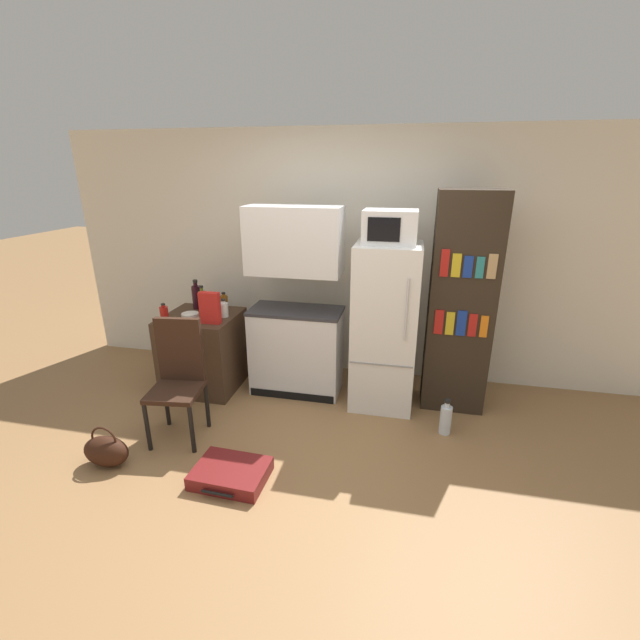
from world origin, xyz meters
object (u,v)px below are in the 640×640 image
object	(u,v)px
bottle_milk_white	(224,309)
bottle_olive_oil	(203,301)
suitcase_large_flat	(231,473)
bookshelf	(461,305)
kitchen_hutch	(296,311)
side_table	(204,351)
bottle_ketchup_red	(164,312)
refrigerator	(385,327)
cereal_box	(210,308)
chair	(178,371)
microwave	(390,227)
handbag	(106,451)
bowl	(190,315)
bottle_amber_beer	(224,301)
water_bottle_front	(446,419)
bottle_wine_dark	(197,297)

from	to	relation	value
bottle_milk_white	bottle_olive_oil	distance (m)	0.29
suitcase_large_flat	bottle_milk_white	bearing A→B (deg)	115.95
bookshelf	kitchen_hutch	bearing A→B (deg)	-178.43
side_table	bottle_ketchup_red	size ratio (longest dim) A/B	5.04
bottle_olive_oil	kitchen_hutch	bearing A→B (deg)	0.54
bottle_milk_white	suitcase_large_flat	world-z (taller)	bottle_milk_white
bottle_milk_white	bottle_olive_oil	size ratio (longest dim) A/B	0.65
refrigerator	cereal_box	bearing A→B (deg)	-171.27
refrigerator	bottle_milk_white	distance (m)	1.56
refrigerator	chair	distance (m)	1.85
side_table	suitcase_large_flat	bearing A→B (deg)	-57.46
microwave	handbag	bearing A→B (deg)	-144.69
bottle_olive_oil	bowl	size ratio (longest dim) A/B	1.65
side_table	bottle_olive_oil	distance (m)	0.52
side_table	chair	bearing A→B (deg)	-76.55
bottle_ketchup_red	bottle_amber_beer	size ratio (longest dim) A/B	0.96
refrigerator	bowl	world-z (taller)	refrigerator
bottle_milk_white	bottle_olive_oil	bearing A→B (deg)	159.83
bottle_milk_white	bowl	distance (m)	0.33
microwave	cereal_box	distance (m)	1.79
cereal_box	chair	distance (m)	0.71
microwave	bottle_ketchup_red	xyz separation A→B (m)	(-2.10, -0.23, -0.84)
bottle_amber_beer	handbag	size ratio (longest dim) A/B	0.44
kitchen_hutch	cereal_box	size ratio (longest dim) A/B	6.12
handbag	bowl	bearing A→B (deg)	85.35
side_table	cereal_box	world-z (taller)	cereal_box
bottle_ketchup_red	bottle_amber_beer	world-z (taller)	bottle_amber_beer
refrigerator	bookshelf	bearing A→B (deg)	8.94
kitchen_hutch	cereal_box	bearing A→B (deg)	-157.45
refrigerator	suitcase_large_flat	world-z (taller)	refrigerator
bottle_amber_beer	water_bottle_front	bearing A→B (deg)	-16.23
microwave	bottle_wine_dark	size ratio (longest dim) A/B	1.49
bottle_milk_white	water_bottle_front	bearing A→B (deg)	-10.00
refrigerator	handbag	world-z (taller)	refrigerator
microwave	suitcase_large_flat	bearing A→B (deg)	-125.89
chair	suitcase_large_flat	bearing A→B (deg)	-45.21
bottle_olive_oil	bowl	xyz separation A→B (m)	(-0.04, -0.20, -0.09)
bookshelf	bottle_milk_white	world-z (taller)	bookshelf
cereal_box	kitchen_hutch	bearing A→B (deg)	22.55
kitchen_hutch	suitcase_large_flat	xyz separation A→B (m)	(-0.12, -1.42, -0.79)
bottle_ketchup_red	cereal_box	distance (m)	0.50
suitcase_large_flat	chair	bearing A→B (deg)	144.34
bottle_wine_dark	chair	xyz separation A→B (m)	(0.32, -1.00, -0.33)
suitcase_large_flat	water_bottle_front	xyz separation A→B (m)	(1.56, 0.94, 0.08)
side_table	suitcase_large_flat	world-z (taller)	side_table
refrigerator	microwave	size ratio (longest dim) A/B	3.39
bottle_olive_oil	bottle_wine_dark	size ratio (longest dim) A/B	0.89
chair	bookshelf	bearing A→B (deg)	15.67
side_table	refrigerator	distance (m)	1.85
kitchen_hutch	bottle_wine_dark	bearing A→B (deg)	176.07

